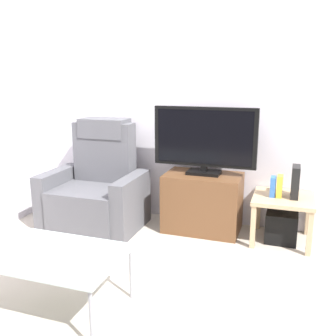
{
  "coord_description": "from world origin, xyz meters",
  "views": [
    {
      "loc": [
        0.9,
        -2.64,
        1.51
      ],
      "look_at": [
        -0.16,
        0.5,
        0.7
      ],
      "focal_mm": 40.22,
      "sensor_mm": 36.0,
      "label": 1
    }
  ],
  "objects_px": {
    "game_console": "(295,182)",
    "television": "(205,139)",
    "book_middle": "(280,186)",
    "cell_phone": "(58,250)",
    "recliner_armchair": "(97,189)",
    "coffee_table": "(54,257)",
    "side_table": "(283,204)",
    "book_leftmost": "(273,187)",
    "tv_stand": "(203,202)",
    "subwoofer_box": "(281,226)"
  },
  "relations": [
    {
      "from": "book_middle",
      "to": "coffee_table",
      "type": "distance_m",
      "value": 2.05
    },
    {
      "from": "television",
      "to": "coffee_table",
      "type": "bearing_deg",
      "value": -110.58
    },
    {
      "from": "television",
      "to": "side_table",
      "type": "xyz_separation_m",
      "value": [
        0.76,
        -0.04,
        -0.55
      ]
    },
    {
      "from": "television",
      "to": "subwoofer_box",
      "type": "relative_size",
      "value": 3.53
    },
    {
      "from": "television",
      "to": "book_leftmost",
      "type": "xyz_separation_m",
      "value": [
        0.66,
        -0.06,
        -0.39
      ]
    },
    {
      "from": "book_leftmost",
      "to": "cell_phone",
      "type": "bearing_deg",
      "value": -129.99
    },
    {
      "from": "recliner_armchair",
      "to": "book_leftmost",
      "type": "bearing_deg",
      "value": 11.57
    },
    {
      "from": "game_console",
      "to": "book_leftmost",
      "type": "bearing_deg",
      "value": -171.03
    },
    {
      "from": "side_table",
      "to": "game_console",
      "type": "height_order",
      "value": "game_console"
    },
    {
      "from": "tv_stand",
      "to": "game_console",
      "type": "xyz_separation_m",
      "value": [
        0.85,
        -0.01,
        0.29
      ]
    },
    {
      "from": "book_middle",
      "to": "game_console",
      "type": "bearing_deg",
      "value": 12.78
    },
    {
      "from": "coffee_table",
      "to": "book_leftmost",
      "type": "bearing_deg",
      "value": 50.78
    },
    {
      "from": "game_console",
      "to": "television",
      "type": "bearing_deg",
      "value": 178.03
    },
    {
      "from": "side_table",
      "to": "book_middle",
      "type": "height_order",
      "value": "book_middle"
    },
    {
      "from": "subwoofer_box",
      "to": "recliner_armchair",
      "type": "bearing_deg",
      "value": -174.96
    },
    {
      "from": "book_middle",
      "to": "tv_stand",
      "type": "bearing_deg",
      "value": 176.79
    },
    {
      "from": "tv_stand",
      "to": "coffee_table",
      "type": "distance_m",
      "value": 1.71
    },
    {
      "from": "television",
      "to": "recliner_armchair",
      "type": "height_order",
      "value": "television"
    },
    {
      "from": "recliner_armchair",
      "to": "game_console",
      "type": "xyz_separation_m",
      "value": [
        1.93,
        0.17,
        0.21
      ]
    },
    {
      "from": "television",
      "to": "coffee_table",
      "type": "height_order",
      "value": "television"
    },
    {
      "from": "tv_stand",
      "to": "coffee_table",
      "type": "relative_size",
      "value": 0.83
    },
    {
      "from": "tv_stand",
      "to": "television",
      "type": "bearing_deg",
      "value": 90.0
    },
    {
      "from": "book_leftmost",
      "to": "cell_phone",
      "type": "xyz_separation_m",
      "value": [
        -1.27,
        -1.51,
        -0.13
      ]
    },
    {
      "from": "coffee_table",
      "to": "cell_phone",
      "type": "distance_m",
      "value": 0.05
    },
    {
      "from": "side_table",
      "to": "game_console",
      "type": "relative_size",
      "value": 1.85
    },
    {
      "from": "side_table",
      "to": "book_leftmost",
      "type": "bearing_deg",
      "value": -168.69
    },
    {
      "from": "television",
      "to": "side_table",
      "type": "height_order",
      "value": "television"
    },
    {
      "from": "coffee_table",
      "to": "cell_phone",
      "type": "bearing_deg",
      "value": 88.53
    },
    {
      "from": "television",
      "to": "book_middle",
      "type": "bearing_deg",
      "value": -4.7
    },
    {
      "from": "subwoofer_box",
      "to": "game_console",
      "type": "relative_size",
      "value": 0.97
    },
    {
      "from": "side_table",
      "to": "game_console",
      "type": "bearing_deg",
      "value": 6.34
    },
    {
      "from": "book_middle",
      "to": "cell_phone",
      "type": "bearing_deg",
      "value": -131.25
    },
    {
      "from": "recliner_armchair",
      "to": "side_table",
      "type": "xyz_separation_m",
      "value": [
        1.84,
        0.16,
        -0.0
      ]
    },
    {
      "from": "side_table",
      "to": "book_middle",
      "type": "bearing_deg",
      "value": -154.65
    },
    {
      "from": "tv_stand",
      "to": "television",
      "type": "distance_m",
      "value": 0.63
    },
    {
      "from": "book_leftmost",
      "to": "recliner_armchair",
      "type": "bearing_deg",
      "value": -175.33
    },
    {
      "from": "tv_stand",
      "to": "coffee_table",
      "type": "bearing_deg",
      "value": -110.8
    },
    {
      "from": "book_leftmost",
      "to": "side_table",
      "type": "bearing_deg",
      "value": 11.31
    },
    {
      "from": "side_table",
      "to": "book_middle",
      "type": "xyz_separation_m",
      "value": [
        -0.04,
        -0.02,
        0.17
      ]
    },
    {
      "from": "recliner_armchair",
      "to": "coffee_table",
      "type": "height_order",
      "value": "recliner_armchair"
    },
    {
      "from": "tv_stand",
      "to": "book_leftmost",
      "type": "relative_size",
      "value": 4.05
    },
    {
      "from": "subwoofer_box",
      "to": "book_middle",
      "type": "xyz_separation_m",
      "value": [
        -0.04,
        -0.02,
        0.4
      ]
    },
    {
      "from": "television",
      "to": "game_console",
      "type": "bearing_deg",
      "value": -1.97
    },
    {
      "from": "subwoofer_box",
      "to": "coffee_table",
      "type": "distance_m",
      "value": 2.1
    },
    {
      "from": "book_leftmost",
      "to": "coffee_table",
      "type": "xyz_separation_m",
      "value": [
        -1.27,
        -1.56,
        -0.16
      ]
    },
    {
      "from": "side_table",
      "to": "subwoofer_box",
      "type": "height_order",
      "value": "side_table"
    },
    {
      "from": "recliner_armchair",
      "to": "book_middle",
      "type": "distance_m",
      "value": 1.81
    },
    {
      "from": "television",
      "to": "coffee_table",
      "type": "xyz_separation_m",
      "value": [
        -0.61,
        -1.62,
        -0.55
      ]
    },
    {
      "from": "subwoofer_box",
      "to": "book_middle",
      "type": "height_order",
      "value": "book_middle"
    },
    {
      "from": "side_table",
      "to": "coffee_table",
      "type": "bearing_deg",
      "value": -130.99
    }
  ]
}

